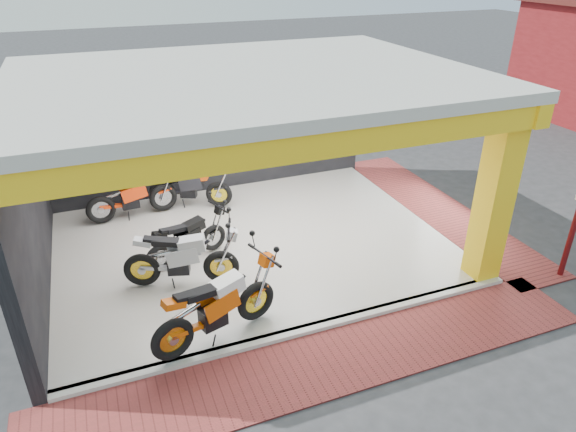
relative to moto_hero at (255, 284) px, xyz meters
name	(u,v)px	position (x,y,z in m)	size (l,w,h in m)	color
ground	(286,298)	(0.73, 0.50, -0.82)	(80.00, 80.00, 0.00)	#2D2D30
showroom_floor	(252,244)	(0.73, 2.50, -0.77)	(8.00, 6.00, 0.10)	silver
showroom_ceiling	(246,77)	(0.73, 2.50, 2.78)	(8.40, 6.40, 0.20)	beige
back_wall	(212,127)	(0.73, 5.60, 0.93)	(8.20, 0.20, 3.50)	black
left_wall	(25,204)	(-3.37, 2.50, 0.93)	(0.20, 6.20, 3.50)	black
corner_column	(495,196)	(4.48, -0.25, 0.93)	(0.50, 0.50, 3.50)	yellow
header_beam_front	(311,144)	(0.73, -0.50, 2.48)	(8.40, 0.30, 0.40)	yellow
header_beam_right	(427,76)	(4.73, 2.50, 2.48)	(0.30, 6.40, 0.40)	yellow
floor_kerb	(308,330)	(0.73, -0.52, -0.77)	(8.00, 0.20, 0.10)	silver
paver_front	(328,362)	(0.73, -1.30, -0.81)	(9.00, 1.40, 0.03)	maroon
paver_right	(438,209)	(5.53, 2.50, -0.81)	(1.40, 7.00, 0.03)	maroon
moto_hero	(255,284)	(0.00, 0.00, 0.00)	(2.36, 0.87, 1.44)	#DF5209
moto_row_a	(220,252)	(-0.26, 1.26, -0.04)	(2.23, 0.83, 1.36)	#B5B7BD
moto_row_b	(212,226)	(-0.11, 2.46, -0.14)	(1.90, 0.71, 1.16)	black
moto_row_c	(218,182)	(0.52, 4.40, -0.06)	(2.15, 0.80, 1.31)	black
moto_row_d	(162,185)	(-0.77, 4.67, -0.05)	(2.20, 0.81, 1.34)	#FF390A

